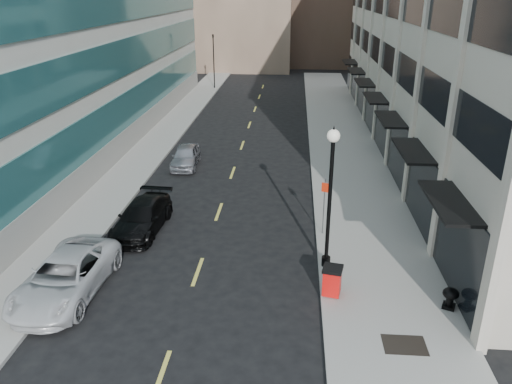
# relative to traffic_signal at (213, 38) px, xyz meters

# --- Properties ---
(sidewalk_right) EXTENTS (5.00, 80.00, 0.15)m
(sidewalk_right) POSITION_rel_traffic_signal_xyz_m (13.00, -28.00, -5.64)
(sidewalk_right) COLOR #99978B
(sidewalk_right) RESTS_ON ground
(sidewalk_left) EXTENTS (3.00, 80.00, 0.15)m
(sidewalk_left) POSITION_rel_traffic_signal_xyz_m (-1.00, -28.00, -5.64)
(sidewalk_left) COLOR #99978B
(sidewalk_left) RESTS_ON ground
(building_right) EXTENTS (15.30, 46.50, 18.25)m
(building_right) POSITION_rel_traffic_signal_xyz_m (22.44, -21.01, 3.28)
(building_right) COLOR beige
(building_right) RESTS_ON ground
(building_left) EXTENTS (16.14, 46.00, 20.00)m
(building_left) POSITION_rel_traffic_signal_xyz_m (-10.45, -21.00, 4.27)
(building_left) COLOR silver
(building_left) RESTS_ON ground
(grate_far) EXTENTS (1.40, 1.00, 0.01)m
(grate_far) POSITION_rel_traffic_signal_xyz_m (13.10, -44.20, -5.56)
(grate_far) COLOR black
(grate_far) RESTS_ON sidewalk_right
(road_centerline) EXTENTS (0.15, 68.20, 0.01)m
(road_centerline) POSITION_rel_traffic_signal_xyz_m (5.50, -31.00, -5.71)
(road_centerline) COLOR #D8CC4C
(road_centerline) RESTS_ON ground
(traffic_signal) EXTENTS (0.66, 0.66, 6.98)m
(traffic_signal) POSITION_rel_traffic_signal_xyz_m (0.00, 0.00, 0.00)
(traffic_signal) COLOR black
(traffic_signal) RESTS_ON ground
(car_white_van) EXTENTS (2.81, 5.69, 1.55)m
(car_white_van) POSITION_rel_traffic_signal_xyz_m (0.84, -42.00, -4.94)
(car_white_van) COLOR silver
(car_white_van) RESTS_ON ground
(car_black_pickup) EXTENTS (2.26, 4.96, 1.41)m
(car_black_pickup) POSITION_rel_traffic_signal_xyz_m (2.16, -36.43, -5.01)
(car_black_pickup) COLOR black
(car_black_pickup) RESTS_ON ground
(car_silver_sedan) EXTENTS (1.86, 4.17, 1.39)m
(car_silver_sedan) POSITION_rel_traffic_signal_xyz_m (2.30, -27.00, -5.02)
(car_silver_sedan) COLOR gray
(car_silver_sedan) RESTS_ON ground
(trash_bin) EXTENTS (0.85, 0.88, 1.17)m
(trash_bin) POSITION_rel_traffic_signal_xyz_m (10.90, -41.45, -4.94)
(trash_bin) COLOR red
(trash_bin) RESTS_ON sidewalk_right
(lamppost) EXTENTS (0.50, 0.50, 5.99)m
(lamppost) POSITION_rel_traffic_signal_xyz_m (10.80, -39.34, -2.05)
(lamppost) COLOR black
(lamppost) RESTS_ON sidewalk_right
(sign_post) EXTENTS (0.31, 0.15, 2.74)m
(sign_post) POSITION_rel_traffic_signal_xyz_m (10.80, -36.39, -3.83)
(sign_post) COLOR slate
(sign_post) RESTS_ON sidewalk_right
(urn_planter) EXTENTS (0.58, 0.58, 0.80)m
(urn_planter) POSITION_rel_traffic_signal_xyz_m (15.10, -41.98, -5.08)
(urn_planter) COLOR black
(urn_planter) RESTS_ON sidewalk_right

